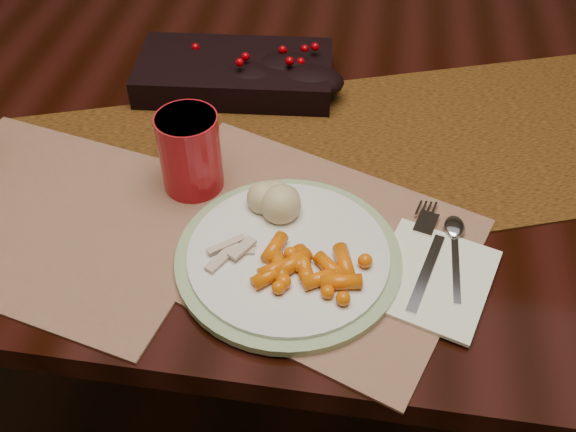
# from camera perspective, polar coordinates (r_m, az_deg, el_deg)

# --- Properties ---
(floor) EXTENTS (5.00, 5.00, 0.00)m
(floor) POSITION_cam_1_polar(r_m,az_deg,el_deg) (1.61, 2.31, -13.01)
(floor) COLOR black
(floor) RESTS_ON ground
(dining_table) EXTENTS (1.80, 1.00, 0.75)m
(dining_table) POSITION_cam_1_polar(r_m,az_deg,el_deg) (1.31, 2.78, -4.32)
(dining_table) COLOR black
(dining_table) RESTS_ON floor
(table_runner) EXTENTS (1.88, 1.00, 0.00)m
(table_runner) POSITION_cam_1_polar(r_m,az_deg,el_deg) (0.97, 5.81, 5.49)
(table_runner) COLOR black
(table_runner) RESTS_ON dining_table
(centerpiece) EXTENTS (0.33, 0.19, 0.06)m
(centerpiece) POSITION_cam_1_polar(r_m,az_deg,el_deg) (1.10, -4.76, 12.93)
(centerpiece) COLOR black
(centerpiece) RESTS_ON table_runner
(placemat_main) EXTENTS (0.53, 0.46, 0.00)m
(placemat_main) POSITION_cam_1_polar(r_m,az_deg,el_deg) (0.84, 0.56, -2.01)
(placemat_main) COLOR #90573C
(placemat_main) RESTS_ON dining_table
(placemat_second) EXTENTS (0.49, 0.40, 0.00)m
(placemat_second) POSITION_cam_1_polar(r_m,az_deg,el_deg) (0.92, -19.78, -0.18)
(placemat_second) COLOR brown
(placemat_second) RESTS_ON dining_table
(dinner_plate) EXTENTS (0.30, 0.30, 0.02)m
(dinner_plate) POSITION_cam_1_polar(r_m,az_deg,el_deg) (0.81, 0.03, -3.59)
(dinner_plate) COLOR white
(dinner_plate) RESTS_ON placemat_main
(baby_carrots) EXTENTS (0.13, 0.11, 0.02)m
(baby_carrots) POSITION_cam_1_polar(r_m,az_deg,el_deg) (0.78, 1.91, -3.95)
(baby_carrots) COLOR #E26106
(baby_carrots) RESTS_ON dinner_plate
(mashed_potatoes) EXTENTS (0.11, 0.10, 0.05)m
(mashed_potatoes) POSITION_cam_1_polar(r_m,az_deg,el_deg) (0.85, -1.47, 2.39)
(mashed_potatoes) COLOR #EACF82
(mashed_potatoes) RESTS_ON dinner_plate
(turkey_shreds) EXTENTS (0.08, 0.08, 0.02)m
(turkey_shreds) POSITION_cam_1_polar(r_m,az_deg,el_deg) (0.80, -5.40, -3.06)
(turkey_shreds) COLOR #CCA192
(turkey_shreds) RESTS_ON dinner_plate
(napkin) EXTENTS (0.18, 0.19, 0.01)m
(napkin) POSITION_cam_1_polar(r_m,az_deg,el_deg) (0.81, 12.72, -5.36)
(napkin) COLOR white
(napkin) RESTS_ON placemat_main
(fork) EXTENTS (0.07, 0.17, 0.00)m
(fork) POSITION_cam_1_polar(r_m,az_deg,el_deg) (0.82, 12.18, -3.78)
(fork) COLOR silver
(fork) RESTS_ON napkin
(spoon) EXTENTS (0.03, 0.14, 0.00)m
(spoon) POSITION_cam_1_polar(r_m,az_deg,el_deg) (0.84, 14.65, -3.43)
(spoon) COLOR #B0B0D1
(spoon) RESTS_ON napkin
(red_cup) EXTENTS (0.10, 0.10, 0.12)m
(red_cup) POSITION_cam_1_polar(r_m,az_deg,el_deg) (0.89, -8.69, 5.63)
(red_cup) COLOR #AE141C
(red_cup) RESTS_ON placemat_main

